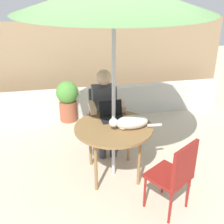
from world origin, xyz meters
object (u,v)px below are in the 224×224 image
object	(u,v)px
laptop	(112,113)
potted_plant_near_fence	(68,99)
patio_table	(114,131)
cat	(130,122)
person_seated	(105,107)
chair_empty	(175,173)
chair_occupied	(103,113)

from	to	relation	value
laptop	potted_plant_near_fence	xyz separation A→B (m)	(-0.51, 1.49, -0.37)
patio_table	potted_plant_near_fence	distance (m)	1.81
laptop	cat	bearing A→B (deg)	-64.06
patio_table	potted_plant_near_fence	world-z (taller)	potted_plant_near_fence
patio_table	cat	size ratio (longest dim) A/B	1.48
cat	person_seated	bearing A→B (deg)	104.05
person_seated	chair_empty	bearing A→B (deg)	-70.19
chair_occupied	patio_table	bearing A→B (deg)	-90.00
chair_occupied	person_seated	world-z (taller)	person_seated
patio_table	potted_plant_near_fence	xyz separation A→B (m)	(-0.49, 1.73, -0.25)
chair_occupied	chair_empty	world-z (taller)	same
cat	potted_plant_near_fence	distance (m)	1.98
chair_empty	laptop	size ratio (longest dim) A/B	2.83
chair_occupied	laptop	xyz separation A→B (m)	(0.02, -0.55, 0.26)
cat	potted_plant_near_fence	xyz separation A→B (m)	(-0.67, 1.82, -0.39)
chair_empty	potted_plant_near_fence	distance (m)	2.70
chair_empty	cat	distance (m)	0.81
chair_occupied	cat	xyz separation A→B (m)	(0.18, -0.89, 0.28)
laptop	potted_plant_near_fence	size ratio (longest dim) A/B	0.42
chair_occupied	chair_empty	size ratio (longest dim) A/B	1.00
chair_empty	cat	bearing A→B (deg)	115.51
person_seated	patio_table	bearing A→B (deg)	-90.00
patio_table	laptop	xyz separation A→B (m)	(0.02, 0.24, 0.13)
chair_occupied	person_seated	distance (m)	0.23
person_seated	potted_plant_near_fence	size ratio (longest dim) A/B	1.66
cat	potted_plant_near_fence	size ratio (longest dim) A/B	0.88
chair_occupied	cat	size ratio (longest dim) A/B	1.36
chair_occupied	chair_empty	bearing A→B (deg)	-72.04
patio_table	chair_empty	bearing A→B (deg)	-56.73
chair_empty	potted_plant_near_fence	xyz separation A→B (m)	(-1.00, 2.50, -0.12)
person_seated	cat	xyz separation A→B (m)	(0.18, -0.73, 0.11)
patio_table	cat	xyz separation A→B (m)	(0.18, -0.09, 0.15)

